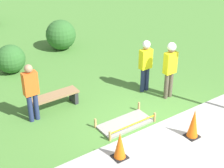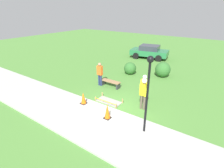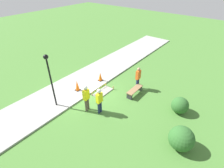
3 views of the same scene
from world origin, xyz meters
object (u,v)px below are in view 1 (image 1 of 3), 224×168
at_px(park_bench, 54,99).
at_px(worker_assistant, 146,62).
at_px(worker_supervisor, 170,65).
at_px(bystander_in_orange_shirt, 31,90).
at_px(traffic_cone_far_patch, 194,124).
at_px(traffic_cone_near_patch, 120,146).

xyz_separation_m(park_bench, worker_assistant, (2.93, -0.69, 0.72)).
xyz_separation_m(park_bench, worker_supervisor, (3.25, -1.46, 0.80)).
bearing_deg(worker_assistant, park_bench, 166.66).
relative_size(worker_assistant, bystander_in_orange_shirt, 1.01).
bearing_deg(worker_supervisor, traffic_cone_far_patch, -116.79).
distance_m(traffic_cone_far_patch, worker_supervisor, 2.33).
relative_size(park_bench, bystander_in_orange_shirt, 0.87).
bearing_deg(traffic_cone_near_patch, park_bench, 93.81).
height_order(worker_assistant, bystander_in_orange_shirt, worker_assistant).
bearing_deg(traffic_cone_far_patch, traffic_cone_near_patch, 168.53).
relative_size(traffic_cone_near_patch, park_bench, 0.47).
height_order(traffic_cone_far_patch, worker_supervisor, worker_supervisor).
bearing_deg(worker_supervisor, park_bench, 155.77).
distance_m(traffic_cone_near_patch, worker_assistant, 3.65).
bearing_deg(traffic_cone_near_patch, bystander_in_orange_shirt, 109.07).
distance_m(park_bench, worker_assistant, 3.09).
height_order(traffic_cone_far_patch, bystander_in_orange_shirt, bystander_in_orange_shirt).
xyz_separation_m(traffic_cone_near_patch, park_bench, (-0.20, 3.05, -0.13)).
bearing_deg(traffic_cone_far_patch, worker_supervisor, 63.21).
bearing_deg(traffic_cone_far_patch, bystander_in_orange_shirt, 133.04).
distance_m(traffic_cone_near_patch, bystander_in_orange_shirt, 3.02).
distance_m(traffic_cone_near_patch, traffic_cone_far_patch, 2.08).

